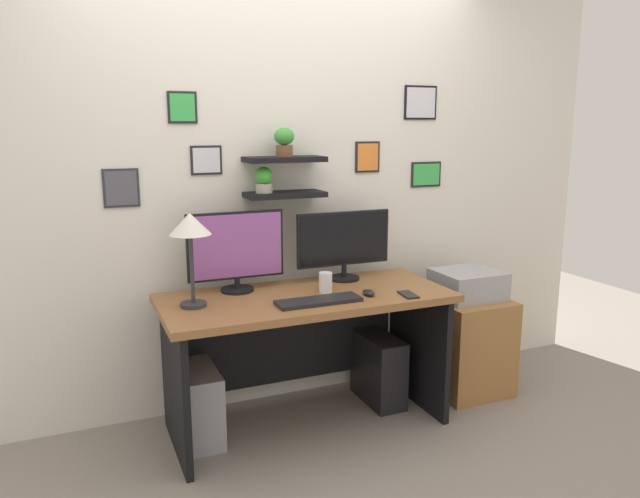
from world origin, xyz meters
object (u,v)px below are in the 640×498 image
(keyboard, at_px, (318,301))
(desk_lamp, at_px, (190,231))
(computer_tower_left, at_px, (200,404))
(computer_mouse, at_px, (369,293))
(desk, at_px, (303,329))
(monitor_left, at_px, (236,250))
(computer_tower_right, at_px, (378,369))
(drawer_cabinet, at_px, (465,343))
(monitor_right, at_px, (344,243))
(cell_phone, at_px, (408,295))
(printer, at_px, (468,284))
(water_cup, at_px, (326,283))

(keyboard, xyz_separation_m, desk_lamp, (-0.59, 0.19, 0.37))
(computer_tower_left, bearing_deg, computer_mouse, -14.79)
(computer_mouse, bearing_deg, desk, 145.95)
(desk, xyz_separation_m, monitor_left, (-0.32, 0.16, 0.44))
(computer_tower_right, bearing_deg, drawer_cabinet, -5.08)
(keyboard, xyz_separation_m, drawer_cabinet, (1.09, 0.22, -0.46))
(monitor_right, xyz_separation_m, desk_lamp, (-0.92, -0.20, 0.16))
(desk, relative_size, monitor_right, 2.69)
(monitor_left, xyz_separation_m, desk_lamp, (-0.28, -0.20, 0.15))
(computer_tower_right, bearing_deg, cell_phone, -92.93)
(monitor_right, distance_m, desk_lamp, 0.95)
(cell_phone, distance_m, printer, 0.67)
(cell_phone, relative_size, drawer_cabinet, 0.24)
(computer_mouse, height_order, computer_tower_right, computer_mouse)
(monitor_right, distance_m, computer_mouse, 0.42)
(desk_lamp, relative_size, cell_phone, 3.36)
(cell_phone, xyz_separation_m, computer_tower_left, (-1.06, 0.31, -0.56))
(monitor_right, bearing_deg, keyboard, -130.03)
(drawer_cabinet, bearing_deg, computer_tower_right, 174.92)
(drawer_cabinet, bearing_deg, monitor_left, 173.48)
(monitor_right, bearing_deg, monitor_left, 179.99)
(monitor_right, xyz_separation_m, water_cup, (-0.21, -0.22, -0.16))
(monitor_right, relative_size, computer_tower_right, 1.40)
(water_cup, relative_size, computer_tower_right, 0.27)
(cell_phone, relative_size, computer_tower_right, 0.34)
(computer_mouse, height_order, desk_lamp, desk_lamp)
(desk, bearing_deg, drawer_cabinet, 0.17)
(desk, height_order, printer, printer)
(monitor_right, bearing_deg, computer_mouse, -93.72)
(water_cup, bearing_deg, cell_phone, -30.99)
(water_cup, height_order, drawer_cabinet, water_cup)
(drawer_cabinet, bearing_deg, monitor_right, 168.16)
(desk, bearing_deg, cell_phone, -30.17)
(drawer_cabinet, xyz_separation_m, printer, (0.00, -0.00, 0.38))
(cell_phone, height_order, water_cup, water_cup)
(monitor_left, relative_size, keyboard, 1.20)
(keyboard, xyz_separation_m, cell_phone, (0.49, -0.06, -0.01))
(monitor_right, relative_size, computer_mouse, 6.36)
(cell_phone, bearing_deg, desk_lamp, 173.80)
(computer_tower_left, xyz_separation_m, computer_tower_right, (1.08, 0.03, 0.01))
(cell_phone, bearing_deg, drawer_cabinet, 32.37)
(computer_tower_left, bearing_deg, desk, -2.95)
(keyboard, height_order, computer_tower_right, keyboard)
(monitor_right, distance_m, drawer_cabinet, 1.03)
(monitor_right, bearing_deg, desk_lamp, -167.85)
(water_cup, xyz_separation_m, drawer_cabinet, (0.98, 0.06, -0.51))
(keyboard, relative_size, drawer_cabinet, 0.74)
(drawer_cabinet, bearing_deg, cell_phone, -154.41)
(monitor_left, relative_size, desk_lamp, 1.13)
(printer, bearing_deg, monitor_right, 168.16)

